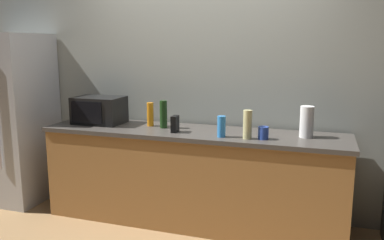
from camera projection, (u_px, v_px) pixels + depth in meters
ground_plane at (178, 240)px, 3.48m from camera, size 8.00×8.00×0.00m
back_wall at (205, 79)px, 3.98m from camera, size 6.40×0.10×2.70m
counter_run at (192, 177)px, 3.77m from camera, size 2.84×0.64×0.90m
refrigerator at (13, 118)px, 4.31m from camera, size 0.72×0.73×1.80m
microwave at (99, 110)px, 4.01m from camera, size 0.48×0.35×0.27m
paper_towel_roll at (307, 122)px, 3.39m from camera, size 0.12×0.12×0.27m
cordless_phone at (175, 124)px, 3.61m from camera, size 0.05×0.11×0.15m
bottle_spray_cleaner at (221, 127)px, 3.41m from camera, size 0.07×0.07×0.18m
bottle_wine at (163, 114)px, 3.78m from camera, size 0.07×0.07×0.26m
bottle_vinegar at (248, 125)px, 3.34m from camera, size 0.08×0.08×0.25m
bottle_dish_soap at (150, 114)px, 3.88m from camera, size 0.06×0.06×0.23m
mug_blue at (263, 133)px, 3.34m from camera, size 0.09×0.09×0.11m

